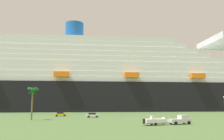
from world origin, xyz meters
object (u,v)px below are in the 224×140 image
at_px(street_lamp, 224,103).
at_px(parked_car_white_van, 92,115).
at_px(cruise_ship, 124,83).
at_px(pickup_truck, 180,120).
at_px(small_boat_on_trailer, 157,121).
at_px(parked_car_yellow_taxi, 60,114).
at_px(palm_tree, 33,93).

bearing_deg(street_lamp, parked_car_white_van, 169.67).
distance_m(cruise_ship, pickup_truck, 90.92).
relative_size(cruise_ship, pickup_truck, 44.70).
bearing_deg(cruise_ship, pickup_truck, -94.08).
bearing_deg(pickup_truck, street_lamp, 38.45).
relative_size(cruise_ship, small_boat_on_trailer, 36.81).
bearing_deg(small_boat_on_trailer, pickup_truck, 10.06).
bearing_deg(cruise_ship, street_lamp, -72.44).
relative_size(street_lamp, parked_car_yellow_taxi, 1.63).
relative_size(pickup_truck, parked_car_white_van, 1.31).
distance_m(pickup_truck, street_lamp, 35.50).
height_order(small_boat_on_trailer, parked_car_yellow_taxi, small_boat_on_trailer).
bearing_deg(pickup_truck, parked_car_white_van, 121.58).
distance_m(cruise_ship, parked_car_yellow_taxi, 64.13).
bearing_deg(street_lamp, parked_car_yellow_taxi, 163.42).
height_order(street_lamp, parked_car_yellow_taxi, street_lamp).
relative_size(parked_car_yellow_taxi, parked_car_white_van, 1.02).
relative_size(street_lamp, parked_car_white_van, 1.66).
height_order(pickup_truck, street_lamp, street_lamp).
bearing_deg(street_lamp, pickup_truck, -141.55).
bearing_deg(parked_car_white_van, parked_car_yellow_taxi, 142.56).
xyz_separation_m(palm_tree, parked_car_yellow_taxi, (7.75, 18.82, -7.29)).
bearing_deg(parked_car_white_van, palm_tree, -152.27).
bearing_deg(cruise_ship, parked_car_yellow_taxi, -126.07).
bearing_deg(palm_tree, parked_car_white_van, 27.73).
distance_m(parked_car_yellow_taxi, parked_car_white_van, 14.39).
bearing_deg(palm_tree, parked_car_yellow_taxi, 67.63).
distance_m(cruise_ship, palm_tree, 82.38).
bearing_deg(pickup_truck, cruise_ship, 85.92).
xyz_separation_m(cruise_ship, parked_car_yellow_taxi, (-36.46, -50.05, -16.66)).
bearing_deg(palm_tree, small_boat_on_trailer, -34.35).
height_order(palm_tree, parked_car_white_van, palm_tree).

